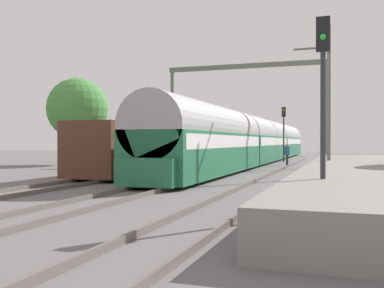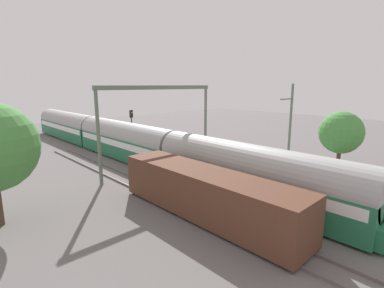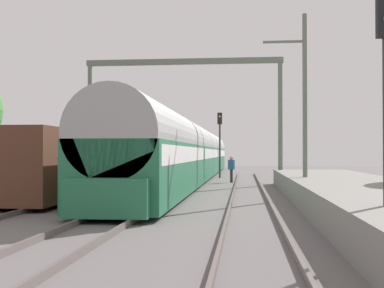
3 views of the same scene
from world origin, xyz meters
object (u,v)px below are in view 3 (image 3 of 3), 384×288
object	(u,v)px
railway_signal_far	(220,136)
person_crossing	(231,167)
passenger_train	(193,152)
freight_car	(69,164)
catenary_gantry	(183,94)

from	to	relation	value
railway_signal_far	person_crossing	bearing A→B (deg)	-80.44
passenger_train	railway_signal_far	size ratio (longest dim) A/B	9.71
person_crossing	railway_signal_far	size ratio (longest dim) A/B	0.34
passenger_train	freight_car	bearing A→B (deg)	-104.12
passenger_train	railway_signal_far	xyz separation A→B (m)	(1.92, 1.74, 1.27)
person_crossing	catenary_gantry	distance (m)	5.75
freight_car	passenger_train	bearing A→B (deg)	75.88
catenary_gantry	freight_car	bearing A→B (deg)	-112.49
freight_car	catenary_gantry	xyz separation A→B (m)	(4.02, 9.70, 4.16)
freight_car	railway_signal_far	distance (m)	18.77
person_crossing	railway_signal_far	world-z (taller)	railway_signal_far
freight_car	person_crossing	world-z (taller)	freight_car
passenger_train	catenary_gantry	distance (m)	7.26
passenger_train	freight_car	world-z (taller)	passenger_train
railway_signal_far	freight_car	bearing A→B (deg)	-108.52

